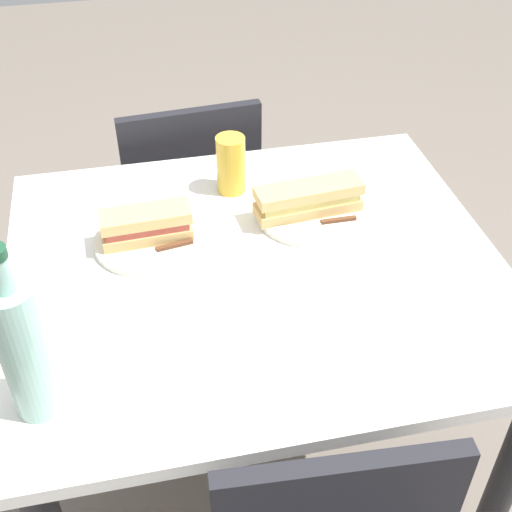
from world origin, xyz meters
TOP-DOWN VIEW (x-y plane):
  - ground_plane at (0.00, 0.00)m, footprint 8.00×8.00m
  - dining_table at (0.00, 0.00)m, footprint 1.01×0.88m
  - chair_near at (0.07, -0.64)m, footprint 0.43×0.43m
  - plate_near at (-0.15, -0.14)m, footprint 0.23×0.23m
  - baguette_sandwich_near at (-0.15, -0.14)m, footprint 0.24×0.09m
  - knife_near at (-0.16, -0.08)m, footprint 0.18×0.01m
  - plate_far at (0.21, -0.11)m, footprint 0.23×0.23m
  - baguette_sandwich_far at (0.21, -0.11)m, footprint 0.19×0.08m
  - knife_far at (0.20, -0.06)m, footprint 0.18×0.04m
  - water_bottle at (0.42, 0.28)m, footprint 0.08×0.08m
  - beer_glass at (-0.00, -0.28)m, footprint 0.07×0.07m

SIDE VIEW (x-z plane):
  - ground_plane at x=0.00m, z-range 0.00..0.00m
  - chair_near at x=0.07m, z-range 0.06..0.91m
  - dining_table at x=0.00m, z-range 0.26..1.03m
  - plate_near at x=-0.15m, z-range 0.77..0.79m
  - plate_far at x=0.21m, z-range 0.77..0.79m
  - knife_near at x=-0.16m, z-range 0.79..0.79m
  - knife_far at x=0.20m, z-range 0.79..0.79m
  - baguette_sandwich_near at x=-0.15m, z-range 0.79..0.85m
  - baguette_sandwich_far at x=0.21m, z-range 0.79..0.85m
  - beer_glass at x=0.00m, z-range 0.77..0.91m
  - water_bottle at x=0.42m, z-range 0.74..1.07m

